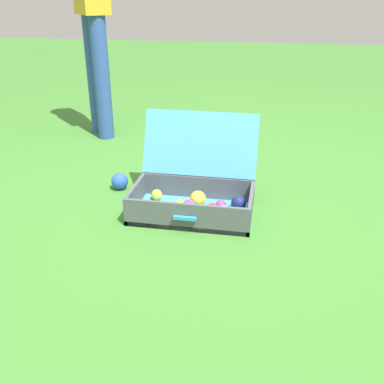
% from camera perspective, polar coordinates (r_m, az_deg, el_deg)
% --- Properties ---
extents(ground_plane, '(16.00, 16.00, 0.00)m').
position_cam_1_polar(ground_plane, '(2.24, 1.33, -2.87)').
color(ground_plane, '#3D7A2D').
extents(open_suitcase, '(0.61, 0.51, 0.46)m').
position_cam_1_polar(open_suitcase, '(2.23, 0.49, 0.16)').
color(open_suitcase, '#4799C6').
rests_on(open_suitcase, ground).
extents(stray_ball_on_grass, '(0.10, 0.10, 0.10)m').
position_cam_1_polar(stray_ball_on_grass, '(2.53, -9.41, 1.40)').
color(stray_ball_on_grass, blue).
rests_on(stray_ball_on_grass, ground).
extents(bystander_person, '(0.34, 0.36, 1.68)m').
position_cam_1_polar(bystander_person, '(3.41, -12.98, 23.10)').
color(bystander_person, '#2D4C93').
rests_on(bystander_person, ground).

